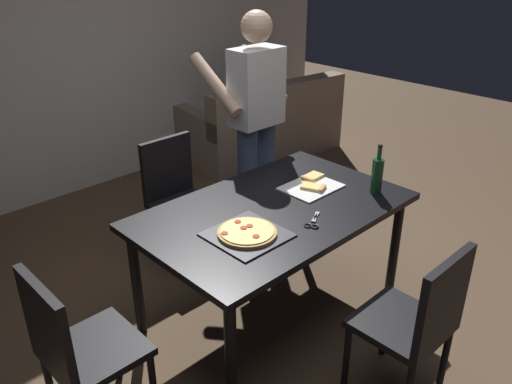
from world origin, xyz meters
The scene contains 12 objects.
ground_plane centered at (0.00, 0.00, 0.00)m, with size 12.00×12.00×0.00m, color brown.
back_wall centered at (0.00, 2.60, 1.40)m, with size 6.40×0.10×2.80m, color silver.
dining_table centered at (0.00, 0.00, 0.68)m, with size 1.59×0.99×0.75m.
chair_near_camera centered at (0.00, -0.98, 0.51)m, with size 0.42×0.42×0.90m.
chair_far_side centered at (0.00, 0.98, 0.51)m, with size 0.42×0.42×0.90m.
chair_left_end centered at (-1.28, 0.00, 0.51)m, with size 0.42×0.42×0.90m.
couch centered at (1.89, 1.99, 0.30)m, with size 1.78×1.04×0.85m.
person_serving_pizza centered at (0.58, 0.76, 1.00)m, with size 0.55×0.54×1.75m.
pepperoni_pizza_on_tray centered at (-0.33, -0.13, 0.77)m, with size 0.38×0.38×0.04m.
pizza_slices_on_towel centered at (0.38, 0.03, 0.76)m, with size 0.36×0.28×0.03m.
wine_bottle centered at (0.60, -0.30, 0.87)m, with size 0.07×0.07×0.32m.
kitchen_scissors centered at (0.02, -0.28, 0.76)m, with size 0.19×0.14×0.01m.
Camera 1 is at (-1.94, -1.86, 2.16)m, focal length 36.32 mm.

